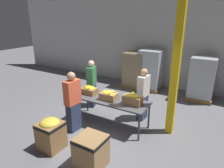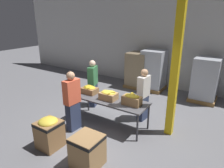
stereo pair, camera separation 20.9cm
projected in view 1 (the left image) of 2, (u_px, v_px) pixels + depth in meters
ground_plane at (110, 124)px, 5.81m from camera, size 30.00×30.00×0.00m
wall_back at (158, 40)px, 8.38m from camera, size 16.00×0.08×4.00m
sorting_table at (110, 101)px, 5.57m from camera, size 2.22×0.80×0.78m
banana_box_0 at (89, 90)px, 5.90m from camera, size 0.47×0.34×0.24m
banana_box_1 at (109, 95)px, 5.48m from camera, size 0.46×0.33×0.27m
banana_box_2 at (133, 99)px, 5.17m from camera, size 0.48×0.29×0.30m
volunteer_0 at (92, 84)px, 6.71m from camera, size 0.33×0.47×1.60m
volunteer_1 at (73, 102)px, 5.24m from camera, size 0.24×0.45×1.64m
volunteer_2 at (143, 95)px, 5.85m from camera, size 0.25×0.44×1.57m
donation_bin_0 at (51, 133)px, 4.61m from camera, size 0.52×0.52×0.76m
donation_bin_1 at (91, 151)px, 4.07m from camera, size 0.57×0.57×0.68m
support_pillar at (177, 59)px, 4.76m from camera, size 0.18×0.18×4.00m
pallet_stack_0 at (151, 70)px, 8.31m from camera, size 0.95×0.95×1.66m
pallet_stack_1 at (202, 79)px, 7.26m from camera, size 0.91×0.91×1.59m
pallet_stack_2 at (135, 70)px, 8.62m from camera, size 0.95×0.95×1.51m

